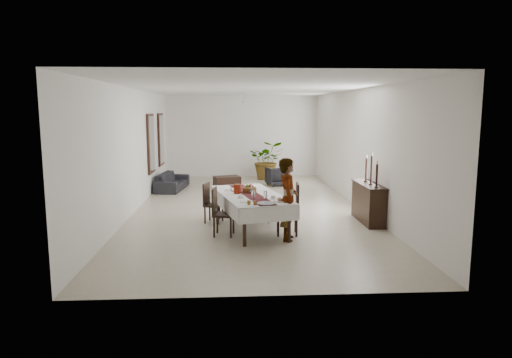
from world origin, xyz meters
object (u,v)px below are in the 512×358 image
Objects in this scene: woman at (288,199)px; sideboard_body at (368,203)px; red_pitcher at (237,189)px; dining_table_top at (250,196)px; sofa at (172,181)px.

woman reaches higher than sideboard_body.
red_pitcher is 3.19m from sideboard_body.
dining_table_top is 0.34m from red_pitcher.
sofa is at bearing 33.44° from woman.
dining_table_top is 2.90m from sideboard_body.
red_pitcher is 0.11× the size of sofa.
red_pitcher reaches higher than sideboard_body.
sideboard_body is 7.05m from sofa.
sideboard_body is at bearing -49.78° from woman.
woman reaches higher than red_pitcher.
red_pitcher is at bearing -171.65° from sideboard_body.
dining_table_top is 12.00× the size of red_pitcher.
red_pitcher is (-0.29, 0.09, 0.14)m from dining_table_top.
woman reaches higher than sofa.
sideboard_body is (2.10, 1.40, -0.40)m from woman.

